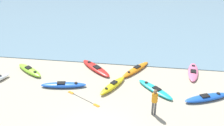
{
  "coord_description": "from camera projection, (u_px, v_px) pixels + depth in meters",
  "views": [
    {
      "loc": [
        2.41,
        -10.13,
        9.63
      ],
      "look_at": [
        -0.29,
        8.26,
        0.5
      ],
      "focal_mm": 42.0,
      "sensor_mm": 36.0,
      "label": 1
    }
  ],
  "objects": [
    {
      "name": "kayak_on_sand_3",
      "position": [
        96.0,
        68.0,
        20.72
      ],
      "size": [
        3.06,
        3.07,
        0.33
      ],
      "color": "red",
      "rests_on": "ground_plane"
    },
    {
      "name": "kayak_on_sand_0",
      "position": [
        207.0,
        98.0,
        16.92
      ],
      "size": [
        3.14,
        1.96,
        0.36
      ],
      "color": "blue",
      "rests_on": "ground_plane"
    },
    {
      "name": "kayak_on_sand_7",
      "position": [
        136.0,
        69.0,
        20.48
      ],
      "size": [
        2.26,
        3.18,
        0.35
      ],
      "color": "orange",
      "rests_on": "ground_plane"
    },
    {
      "name": "loose_paddle",
      "position": [
        83.0,
        99.0,
        17.06
      ],
      "size": [
        2.48,
        1.58,
        0.03
      ],
      "color": "black",
      "rests_on": "ground_plane"
    },
    {
      "name": "kayak_on_sand_1",
      "position": [
        30.0,
        70.0,
        20.35
      ],
      "size": [
        2.84,
        2.31,
        0.37
      ],
      "color": "#8CCC2D",
      "rests_on": "ground_plane"
    },
    {
      "name": "kayak_on_sand_4",
      "position": [
        193.0,
        72.0,
        20.17
      ],
      "size": [
        1.17,
        3.19,
        0.29
      ],
      "color": "#E5668C",
      "rests_on": "ground_plane"
    },
    {
      "name": "kayak_on_sand_5",
      "position": [
        113.0,
        85.0,
        18.25
      ],
      "size": [
        1.77,
        2.8,
        0.39
      ],
      "color": "yellow",
      "rests_on": "ground_plane"
    },
    {
      "name": "person_near_foreground",
      "position": [
        155.0,
        101.0,
        15.17
      ],
      "size": [
        0.35,
        0.23,
        1.71
      ],
      "color": "#4C4C4C",
      "rests_on": "ground_plane"
    },
    {
      "name": "kayak_on_sand_8",
      "position": [
        64.0,
        85.0,
        18.34
      ],
      "size": [
        3.25,
        1.16,
        0.36
      ],
      "color": "blue",
      "rests_on": "ground_plane"
    },
    {
      "name": "kayak_on_sand_2",
      "position": [
        155.0,
        89.0,
        17.89
      ],
      "size": [
        2.69,
        2.73,
        0.29
      ],
      "color": "teal",
      "rests_on": "ground_plane"
    }
  ]
}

